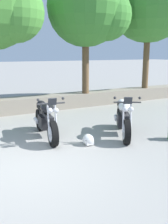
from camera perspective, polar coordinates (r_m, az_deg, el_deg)
name	(u,v)px	position (r m, az deg, el deg)	size (l,w,h in m)	color
ground_plane	(24,167)	(5.38, -13.05, -11.63)	(120.00, 120.00, 0.00)	gray
motorcycle_black_near_left	(46,120)	(6.88, -8.29, -1.69)	(0.67, 2.06, 1.18)	black
motorcycle_white_centre	(124,118)	(7.08, 8.66, -1.28)	(1.23, 1.85, 1.18)	black
rider_helmet	(88,140)	(6.35, 0.97, -6.08)	(0.28, 0.28, 0.28)	silver
leafy_tree_mid_left	(90,9)	(10.83, 1.34, 21.53)	(3.16, 3.01, 4.86)	brown
leafy_tree_mid_right	(154,3)	(12.90, 15.02, 22.04)	(3.80, 3.62, 5.69)	brown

